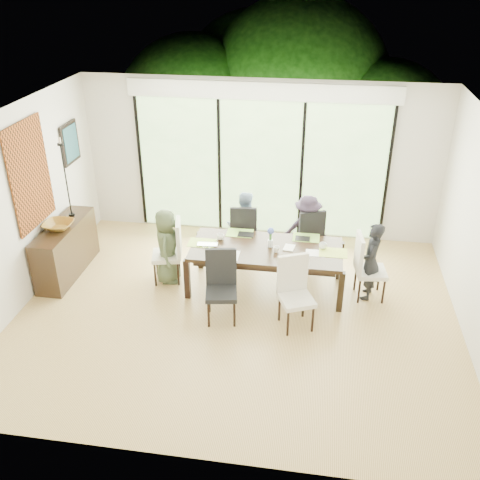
# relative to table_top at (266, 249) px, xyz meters

# --- Properties ---
(floor) EXTENTS (6.00, 5.00, 0.01)m
(floor) POSITION_rel_table_top_xyz_m (-0.32, -0.68, -0.65)
(floor) COLOR olive
(floor) RESTS_ON ground
(ceiling) EXTENTS (6.00, 5.00, 0.01)m
(ceiling) POSITION_rel_table_top_xyz_m (-0.32, -0.68, 2.06)
(ceiling) COLOR white
(ceiling) RESTS_ON wall_back
(wall_back) EXTENTS (6.00, 0.02, 2.70)m
(wall_back) POSITION_rel_table_top_xyz_m (-0.32, 1.83, 0.70)
(wall_back) COLOR beige
(wall_back) RESTS_ON floor
(wall_front) EXTENTS (6.00, 0.02, 2.70)m
(wall_front) POSITION_rel_table_top_xyz_m (-0.32, -3.19, 0.70)
(wall_front) COLOR silver
(wall_front) RESTS_ON floor
(wall_left) EXTENTS (0.02, 5.00, 2.70)m
(wall_left) POSITION_rel_table_top_xyz_m (-3.33, -0.68, 0.70)
(wall_left) COLOR silver
(wall_left) RESTS_ON floor
(glass_doors) EXTENTS (4.20, 0.02, 2.30)m
(glass_doors) POSITION_rel_table_top_xyz_m (-0.32, 1.79, 0.55)
(glass_doors) COLOR #598C3F
(glass_doors) RESTS_ON wall_back
(blinds_header) EXTENTS (4.40, 0.06, 0.28)m
(blinds_header) POSITION_rel_table_top_xyz_m (-0.32, 1.78, 1.85)
(blinds_header) COLOR white
(blinds_header) RESTS_ON wall_back
(mullion_a) EXTENTS (0.05, 0.04, 2.30)m
(mullion_a) POSITION_rel_table_top_xyz_m (-2.42, 1.78, 0.55)
(mullion_a) COLOR black
(mullion_a) RESTS_ON wall_back
(mullion_b) EXTENTS (0.05, 0.04, 2.30)m
(mullion_b) POSITION_rel_table_top_xyz_m (-1.02, 1.78, 0.55)
(mullion_b) COLOR black
(mullion_b) RESTS_ON wall_back
(mullion_c) EXTENTS (0.05, 0.04, 2.30)m
(mullion_c) POSITION_rel_table_top_xyz_m (0.38, 1.78, 0.55)
(mullion_c) COLOR black
(mullion_c) RESTS_ON wall_back
(mullion_d) EXTENTS (0.05, 0.04, 2.30)m
(mullion_d) POSITION_rel_table_top_xyz_m (1.78, 1.78, 0.55)
(mullion_d) COLOR black
(mullion_d) RESTS_ON wall_back
(deck) EXTENTS (6.00, 1.80, 0.10)m
(deck) POSITION_rel_table_top_xyz_m (-0.32, 2.72, -0.70)
(deck) COLOR brown
(deck) RESTS_ON ground
(rail_top) EXTENTS (6.00, 0.08, 0.06)m
(rail_top) POSITION_rel_table_top_xyz_m (-0.32, 3.52, -0.10)
(rail_top) COLOR brown
(rail_top) RESTS_ON deck
(foliage_left) EXTENTS (3.20, 3.20, 3.20)m
(foliage_left) POSITION_rel_table_top_xyz_m (-2.12, 4.52, 0.79)
(foliage_left) COLOR #14380F
(foliage_left) RESTS_ON ground
(foliage_mid) EXTENTS (4.00, 4.00, 4.00)m
(foliage_mid) POSITION_rel_table_top_xyz_m (0.08, 5.12, 1.15)
(foliage_mid) COLOR #14380F
(foliage_mid) RESTS_ON ground
(foliage_right) EXTENTS (2.80, 2.80, 2.80)m
(foliage_right) POSITION_rel_table_top_xyz_m (1.88, 4.32, 0.61)
(foliage_right) COLOR #14380F
(foliage_right) RESTS_ON ground
(foliage_far) EXTENTS (3.60, 3.60, 3.60)m
(foliage_far) POSITION_rel_table_top_xyz_m (-0.92, 5.82, 0.97)
(foliage_far) COLOR #14380F
(foliage_far) RESTS_ON ground
(table_top) EXTENTS (2.16, 0.99, 0.05)m
(table_top) POSITION_rel_table_top_xyz_m (0.00, 0.00, 0.00)
(table_top) COLOR black
(table_top) RESTS_ON floor
(table_apron) EXTENTS (1.98, 0.81, 0.09)m
(table_apron) POSITION_rel_table_top_xyz_m (-0.00, 0.00, -0.08)
(table_apron) COLOR black
(table_apron) RESTS_ON floor
(table_leg_fl) EXTENTS (0.08, 0.08, 0.62)m
(table_leg_fl) POSITION_rel_table_top_xyz_m (-1.08, -0.43, -0.34)
(table_leg_fl) COLOR black
(table_leg_fl) RESTS_ON floor
(table_leg_fr) EXTENTS (0.08, 0.08, 0.62)m
(table_leg_fr) POSITION_rel_table_top_xyz_m (1.08, -0.43, -0.34)
(table_leg_fr) COLOR black
(table_leg_fr) RESTS_ON floor
(table_leg_bl) EXTENTS (0.08, 0.08, 0.62)m
(table_leg_bl) POSITION_rel_table_top_xyz_m (-1.08, 0.43, -0.34)
(table_leg_bl) COLOR black
(table_leg_bl) RESTS_ON floor
(table_leg_br) EXTENTS (0.08, 0.08, 0.62)m
(table_leg_br) POSITION_rel_table_top_xyz_m (1.08, 0.43, -0.34)
(table_leg_br) COLOR black
(table_leg_br) RESTS_ON floor
(chair_left_end) EXTENTS (0.49, 0.49, 0.99)m
(chair_left_end) POSITION_rel_table_top_xyz_m (-1.50, 0.00, -0.15)
(chair_left_end) COLOR silver
(chair_left_end) RESTS_ON floor
(chair_right_end) EXTENTS (0.46, 0.46, 0.99)m
(chair_right_end) POSITION_rel_table_top_xyz_m (1.50, 0.00, -0.15)
(chair_right_end) COLOR silver
(chair_right_end) RESTS_ON floor
(chair_far_left) EXTENTS (0.45, 0.45, 0.99)m
(chair_far_left) POSITION_rel_table_top_xyz_m (-0.45, 0.85, -0.15)
(chair_far_left) COLOR black
(chair_far_left) RESTS_ON floor
(chair_far_right) EXTENTS (0.54, 0.54, 0.99)m
(chair_far_right) POSITION_rel_table_top_xyz_m (0.55, 0.85, -0.15)
(chair_far_right) COLOR black
(chair_far_right) RESTS_ON floor
(chair_near_left) EXTENTS (0.48, 0.48, 0.99)m
(chair_near_left) POSITION_rel_table_top_xyz_m (-0.50, -0.87, -0.15)
(chair_near_left) COLOR black
(chair_near_left) RESTS_ON floor
(chair_near_right) EXTENTS (0.55, 0.55, 0.99)m
(chair_near_right) POSITION_rel_table_top_xyz_m (0.50, -0.87, -0.15)
(chair_near_right) COLOR silver
(chair_near_right) RESTS_ON floor
(person_left_end) EXTENTS (0.38, 0.57, 1.16)m
(person_left_end) POSITION_rel_table_top_xyz_m (-1.48, 0.00, -0.07)
(person_left_end) COLOR #475539
(person_left_end) RESTS_ON floor
(person_right_end) EXTENTS (0.43, 0.59, 1.16)m
(person_right_end) POSITION_rel_table_top_xyz_m (1.48, 0.00, -0.07)
(person_right_end) COLOR black
(person_right_end) RESTS_ON floor
(person_far_left) EXTENTS (0.60, 0.44, 1.16)m
(person_far_left) POSITION_rel_table_top_xyz_m (-0.45, 0.83, -0.07)
(person_far_left) COLOR #7E99B7
(person_far_left) RESTS_ON floor
(person_far_right) EXTENTS (0.59, 0.42, 1.16)m
(person_far_right) POSITION_rel_table_top_xyz_m (0.55, 0.83, -0.07)
(person_far_right) COLOR #271E2D
(person_far_right) RESTS_ON floor
(placemat_left) EXTENTS (0.40, 0.29, 0.01)m
(placemat_left) POSITION_rel_table_top_xyz_m (-0.95, 0.00, 0.03)
(placemat_left) COLOR #9ABD43
(placemat_left) RESTS_ON table_top
(placemat_right) EXTENTS (0.40, 0.29, 0.01)m
(placemat_right) POSITION_rel_table_top_xyz_m (0.95, 0.00, 0.03)
(placemat_right) COLOR #B0C646
(placemat_right) RESTS_ON table_top
(placemat_far_l) EXTENTS (0.40, 0.29, 0.01)m
(placemat_far_l) POSITION_rel_table_top_xyz_m (-0.45, 0.40, 0.03)
(placemat_far_l) COLOR #87BF44
(placemat_far_l) RESTS_ON table_top
(placemat_far_r) EXTENTS (0.40, 0.29, 0.01)m
(placemat_far_r) POSITION_rel_table_top_xyz_m (0.55, 0.40, 0.03)
(placemat_far_r) COLOR #74A53A
(placemat_far_r) RESTS_ON table_top
(placemat_paper) EXTENTS (0.40, 0.29, 0.01)m
(placemat_paper) POSITION_rel_table_top_xyz_m (-0.55, -0.30, 0.03)
(placemat_paper) COLOR white
(placemat_paper) RESTS_ON table_top
(tablet_far_l) EXTENTS (0.23, 0.16, 0.01)m
(tablet_far_l) POSITION_rel_table_top_xyz_m (-0.35, 0.35, 0.04)
(tablet_far_l) COLOR black
(tablet_far_l) RESTS_ON table_top
(tablet_far_r) EXTENTS (0.22, 0.15, 0.01)m
(tablet_far_r) POSITION_rel_table_top_xyz_m (0.50, 0.35, 0.04)
(tablet_far_r) COLOR black
(tablet_far_r) RESTS_ON table_top
(papers) EXTENTS (0.27, 0.20, 0.00)m
(papers) POSITION_rel_table_top_xyz_m (0.70, -0.05, 0.03)
(papers) COLOR white
(papers) RESTS_ON table_top
(platter_base) EXTENTS (0.23, 0.23, 0.02)m
(platter_base) POSITION_rel_table_top_xyz_m (-0.55, -0.30, 0.04)
(platter_base) COLOR white
(platter_base) RESTS_ON table_top
(platter_snacks) EXTENTS (0.18, 0.18, 0.01)m
(platter_snacks) POSITION_rel_table_top_xyz_m (-0.55, -0.30, 0.06)
(platter_snacks) COLOR #DB5319
(platter_snacks) RESTS_ON table_top
(vase) EXTENTS (0.07, 0.07, 0.11)m
(vase) POSITION_rel_table_top_xyz_m (0.05, 0.05, 0.08)
(vase) COLOR silver
(vase) RESTS_ON table_top
(hyacinth_stems) EXTENTS (0.04, 0.04, 0.14)m
(hyacinth_stems) POSITION_rel_table_top_xyz_m (0.05, 0.05, 0.19)
(hyacinth_stems) COLOR #337226
(hyacinth_stems) RESTS_ON table_top
(hyacinth_blooms) EXTENTS (0.10, 0.10, 0.10)m
(hyacinth_blooms) POSITION_rel_table_top_xyz_m (0.05, 0.05, 0.28)
(hyacinth_blooms) COLOR #4A5DBA
(hyacinth_blooms) RESTS_ON table_top
(laptop) EXTENTS (0.31, 0.21, 0.02)m
(laptop) POSITION_rel_table_top_xyz_m (-0.85, -0.10, 0.04)
(laptop) COLOR silver
(laptop) RESTS_ON table_top
(cup_a) EXTENTS (0.14, 0.14, 0.09)m
(cup_a) POSITION_rel_table_top_xyz_m (-0.70, 0.15, 0.07)
(cup_a) COLOR white
(cup_a) RESTS_ON table_top
(cup_b) EXTENTS (0.11, 0.11, 0.08)m
(cup_b) POSITION_rel_table_top_xyz_m (0.15, -0.10, 0.07)
(cup_b) COLOR white
(cup_b) RESTS_ON table_top
(cup_c) EXTENTS (0.14, 0.14, 0.09)m
(cup_c) POSITION_rel_table_top_xyz_m (0.80, 0.10, 0.07)
(cup_c) COLOR white
(cup_c) RESTS_ON table_top
(book) EXTENTS (0.18, 0.22, 0.02)m
(book) POSITION_rel_table_top_xyz_m (0.25, 0.05, 0.04)
(book) COLOR white
(book) RESTS_ON table_top
(sideboard) EXTENTS (0.41, 1.45, 0.81)m
(sideboard) POSITION_rel_table_top_xyz_m (-3.08, -0.04, -0.24)
(sideboard) COLOR black
(sideboard) RESTS_ON floor
(bowl) EXTENTS (0.43, 0.43, 0.11)m
(bowl) POSITION_rel_table_top_xyz_m (-3.08, -0.14, 0.22)
(bowl) COLOR brown
(bowl) RESTS_ON sideboard
(candlestick_base) EXTENTS (0.09, 0.09, 0.04)m
(candlestick_base) POSITION_rel_table_top_xyz_m (-3.08, 0.31, 0.18)
(candlestick_base) COLOR black
(candlestick_base) RESTS_ON sideboard
(candlestick_shaft) EXTENTS (0.02, 0.02, 1.13)m
(candlestick_shaft) POSITION_rel_table_top_xyz_m (-3.08, 0.31, 0.75)
(candlestick_shaft) COLOR black
(candlestick_shaft) RESTS_ON sideboard
(candlestick_pan) EXTENTS (0.09, 0.09, 0.03)m
(candlestick_pan) POSITION_rel_table_top_xyz_m (-3.08, 0.31, 1.32)
(candlestick_pan) COLOR black
(candlestick_pan) RESTS_ON sideboard
(candle) EXTENTS (0.03, 0.03, 0.09)m
(candle) POSITION_rel_table_top_xyz_m (-3.08, 0.31, 1.37)
(candle) COLOR silver
(candle) RESTS_ON sideboard
(tapestry) EXTENTS (0.02, 1.00, 1.50)m
(tapestry) POSITION_rel_table_top_xyz_m (-3.29, -0.28, 1.05)
(tapestry) COLOR #964215
(tapestry) RESTS_ON wall_left
(art_frame) EXTENTS (0.03, 0.55, 0.65)m
(art_frame) POSITION_rel_table_top_xyz_m (-3.29, 1.02, 1.10)
(art_frame) COLOR black
(art_frame) RESTS_ON wall_left
(art_canvas) EXTENTS (0.01, 0.45, 0.55)m
(art_canvas) POSITION_rel_table_top_xyz_m (-3.27, 1.02, 1.10)
(art_canvas) COLOR #163C48
(art_canvas) RESTS_ON wall_left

